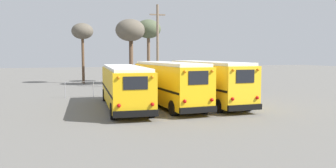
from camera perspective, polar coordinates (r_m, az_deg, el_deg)
The scene contains 10 objects.
ground_plane at distance 25.09m, azimuth -0.52°, elevation -3.56°, with size 160.00×160.00×0.00m, color #66635E.
school_bus_0 at distance 23.36m, azimuth -7.60°, elevation -0.23°, with size 3.17×10.85×2.98m.
school_bus_1 at distance 24.05m, azimuth 0.10°, elevation 0.27°, with size 2.89×10.33×3.24m.
school_bus_2 at distance 25.48m, azimuth 6.90°, elevation 0.53°, with size 2.68×10.80×3.27m.
utility_pole at distance 37.41m, azimuth -1.83°, elevation 6.78°, with size 1.80×0.27×9.42m.
bare_tree_0 at distance 40.92m, azimuth -6.59°, elevation 9.20°, with size 3.62×3.62×8.16m.
bare_tree_1 at distance 45.52m, azimuth -6.39°, elevation 8.81°, with size 3.12×3.12×8.11m.
bare_tree_2 at distance 42.06m, azimuth -3.43°, elevation 9.35°, with size 3.17×3.17×8.24m.
bare_tree_3 at distance 44.89m, azimuth -14.68°, elevation 8.69°, with size 2.81×2.81×7.94m.
fence_line at distance 30.80m, azimuth -3.87°, elevation -0.13°, with size 14.58×0.06×1.42m.
Camera 1 is at (-7.33, -23.69, 3.78)m, focal length 35.00 mm.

